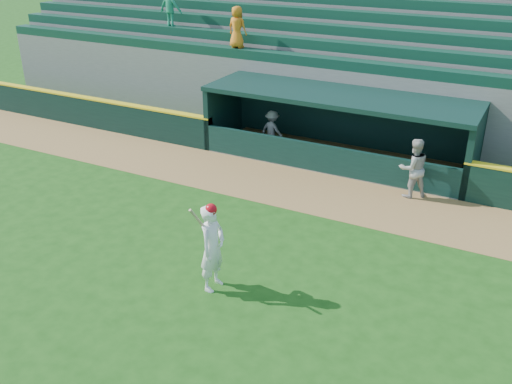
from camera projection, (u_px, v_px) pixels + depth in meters
ground at (226, 263)px, 14.29m from camera, size 120.00×120.00×0.00m
warning_track at (304, 190)px, 18.21m from camera, size 40.00×3.00×0.01m
field_wall_left at (57, 107)px, 24.43m from camera, size 15.50×0.30×1.20m
wall_stripe_left at (55, 92)px, 24.16m from camera, size 15.50×0.32×0.06m
dugout_player_front at (413, 168)px, 17.40m from camera, size 1.16×1.13×1.89m
dugout_player_inside at (272, 130)px, 21.30m from camera, size 1.03×0.72×1.46m
dugout at (340, 122)px, 20.12m from camera, size 9.40×2.80×2.46m
stands at (381, 67)px, 23.33m from camera, size 34.50×6.25×7.58m
batter_at_plate at (212, 247)px, 12.89m from camera, size 0.55×0.86×2.18m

